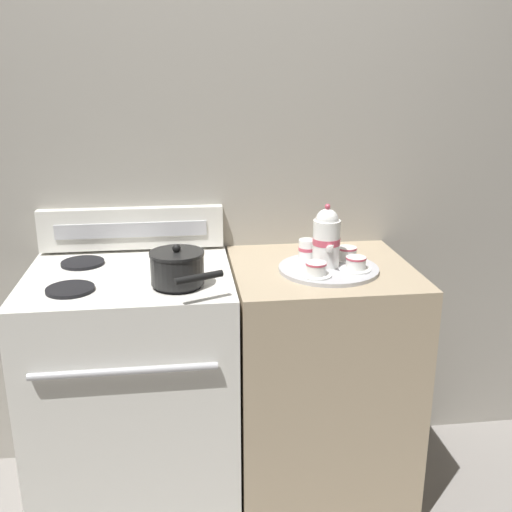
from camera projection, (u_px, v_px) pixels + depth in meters
The scene contains 12 objects.
ground_plane at pixel (226, 487), 2.41m from camera, with size 6.00×6.00×0.00m, color gray.
wall_back at pixel (215, 202), 2.39m from camera, with size 6.00×0.05×2.20m.
stove at pixel (136, 391), 2.23m from camera, with size 0.72×0.64×0.93m.
control_panel at pixel (132, 228), 2.33m from camera, with size 0.71×0.05×0.16m.
side_counter at pixel (319, 379), 2.32m from camera, with size 0.65×0.61×0.92m.
saucepan at pixel (178, 267), 1.96m from camera, with size 0.23×0.28×0.13m.
serving_tray at pixel (328, 269), 2.13m from camera, with size 0.36×0.36×0.01m.
teapot at pixel (327, 238), 2.11m from camera, with size 0.10×0.16×0.23m.
teacup_left at pixel (347, 253), 2.20m from camera, with size 0.11×0.11×0.05m.
teacup_right at pixel (316, 269), 2.03m from camera, with size 0.11×0.11×0.05m.
teacup_front at pixel (356, 264), 2.09m from camera, with size 0.11×0.11×0.05m.
creamer_jug at pixel (307, 249), 2.22m from camera, with size 0.07×0.07×0.07m.
Camera 1 is at (-0.14, -2.01, 1.62)m, focal length 42.00 mm.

